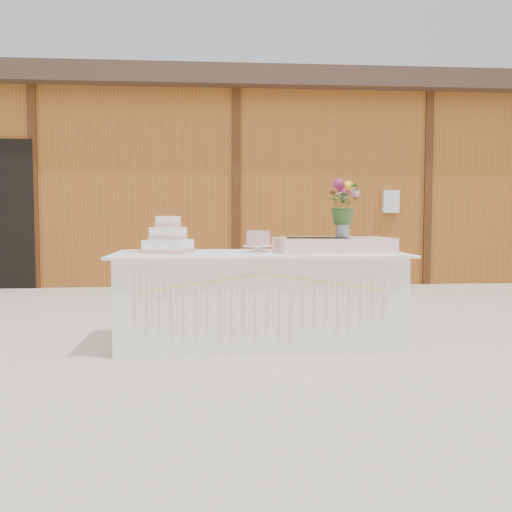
% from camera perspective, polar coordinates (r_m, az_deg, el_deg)
% --- Properties ---
extents(ground, '(80.00, 80.00, 0.00)m').
position_cam_1_polar(ground, '(4.86, 0.29, -8.75)').
color(ground, beige).
rests_on(ground, ground).
extents(barn, '(12.60, 4.60, 3.30)m').
position_cam_1_polar(barn, '(10.74, -2.54, 7.22)').
color(barn, '#92561E').
rests_on(barn, ground).
extents(cake_table, '(2.40, 1.00, 0.77)m').
position_cam_1_polar(cake_table, '(4.78, 0.30, -4.24)').
color(cake_table, white).
rests_on(cake_table, ground).
extents(wedding_cake, '(0.43, 0.43, 0.30)m').
position_cam_1_polar(wedding_cake, '(4.71, -8.77, 1.54)').
color(wedding_cake, white).
rests_on(wedding_cake, cake_table).
extents(pink_cake_stand, '(0.25, 0.25, 0.18)m').
position_cam_1_polar(pink_cake_stand, '(4.70, 0.22, 1.55)').
color(pink_cake_stand, white).
rests_on(pink_cake_stand, cake_table).
extents(satin_runner, '(1.00, 0.63, 0.12)m').
position_cam_1_polar(satin_runner, '(4.89, 7.68, 1.13)').
color(satin_runner, beige).
rests_on(satin_runner, cake_table).
extents(flower_vase, '(0.12, 0.12, 0.16)m').
position_cam_1_polar(flower_vase, '(4.94, 8.67, 2.77)').
color(flower_vase, '#AFB0B4').
rests_on(flower_vase, satin_runner).
extents(bouquet, '(0.41, 0.41, 0.35)m').
position_cam_1_polar(bouquet, '(4.94, 8.70, 5.70)').
color(bouquet, '#375A24').
rests_on(bouquet, flower_vase).
extents(loose_flowers, '(0.14, 0.31, 0.02)m').
position_cam_1_polar(loose_flowers, '(4.84, -11.65, 0.44)').
color(loose_flowers, pink).
rests_on(loose_flowers, cake_table).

